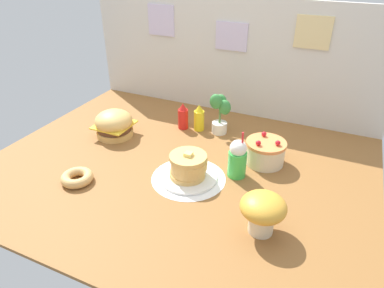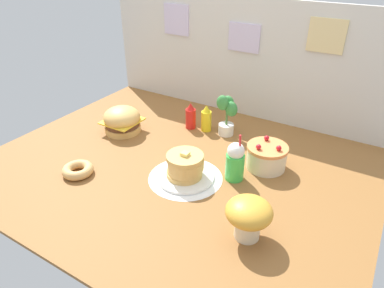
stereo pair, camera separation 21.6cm
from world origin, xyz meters
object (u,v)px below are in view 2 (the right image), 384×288
at_px(layer_cake, 267,157).
at_px(mushroom_stool, 249,215).
at_px(burger, 122,120).
at_px(potted_plant, 227,114).
at_px(pancake_stack, 185,168).
at_px(donut_pink_glaze, 78,170).
at_px(mustard_bottle, 206,119).
at_px(cream_soda_cup, 235,161).
at_px(ketchup_bottle, 191,116).

xyz_separation_m(layer_cake, mushroom_stool, (0.14, -0.61, 0.05)).
relative_size(burger, potted_plant, 0.87).
bearing_deg(pancake_stack, donut_pink_glaze, -152.51).
height_order(mustard_bottle, potted_plant, potted_plant).
relative_size(burger, mushroom_stool, 1.21).
xyz_separation_m(layer_cake, cream_soda_cup, (-0.12, -0.21, 0.04)).
distance_m(burger, mustard_bottle, 0.62).
bearing_deg(pancake_stack, potted_plant, 93.67).
bearing_deg(potted_plant, mustard_bottle, -172.17).
relative_size(pancake_stack, cream_soda_cup, 1.13).
relative_size(pancake_stack, layer_cake, 1.36).
distance_m(burger, potted_plant, 0.77).
relative_size(layer_cake, ketchup_bottle, 1.25).
height_order(layer_cake, cream_soda_cup, cream_soda_cup).
relative_size(burger, ketchup_bottle, 1.33).
bearing_deg(mushroom_stool, burger, 157.24).
distance_m(pancake_stack, mustard_bottle, 0.64).
bearing_deg(mushroom_stool, pancake_stack, 153.75).
height_order(layer_cake, donut_pink_glaze, layer_cake).
bearing_deg(burger, donut_pink_glaze, -76.64).
relative_size(potted_plant, mushroom_stool, 1.39).
relative_size(layer_cake, potted_plant, 0.82).
relative_size(cream_soda_cup, donut_pink_glaze, 1.61).
bearing_deg(mustard_bottle, ketchup_bottle, -168.04).
distance_m(layer_cake, potted_plant, 0.49).
height_order(pancake_stack, mustard_bottle, mustard_bottle).
bearing_deg(layer_cake, ketchup_bottle, 162.51).
bearing_deg(cream_soda_cup, mushroom_stool, -57.41).
bearing_deg(ketchup_bottle, pancake_stack, -61.32).
xyz_separation_m(donut_pink_glaze, mushroom_stool, (1.09, 0.05, 0.10)).
bearing_deg(layer_cake, mustard_bottle, 156.85).
distance_m(cream_soda_cup, donut_pink_glaze, 0.96).
height_order(layer_cake, potted_plant, potted_plant).
xyz_separation_m(mustard_bottle, cream_soda_cup, (0.45, -0.45, 0.03)).
relative_size(donut_pink_glaze, mushroom_stool, 0.85).
xyz_separation_m(burger, donut_pink_glaze, (0.13, -0.57, -0.06)).
height_order(mustard_bottle, donut_pink_glaze, mustard_bottle).
relative_size(mustard_bottle, mushroom_stool, 0.91).
bearing_deg(pancake_stack, mushroom_stool, -26.25).
relative_size(ketchup_bottle, cream_soda_cup, 0.67).
bearing_deg(cream_soda_cup, donut_pink_glaze, -151.37).
bearing_deg(mushroom_stool, donut_pink_glaze, -177.20).
bearing_deg(cream_soda_cup, layer_cake, 60.69).
distance_m(pancake_stack, cream_soda_cup, 0.30).
height_order(potted_plant, mushroom_stool, potted_plant).
bearing_deg(cream_soda_cup, pancake_stack, -148.80).
xyz_separation_m(ketchup_bottle, donut_pink_glaze, (-0.27, -0.88, -0.06)).
height_order(burger, donut_pink_glaze, burger).
bearing_deg(pancake_stack, burger, 159.82).
distance_m(mustard_bottle, donut_pink_glaze, 0.99).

